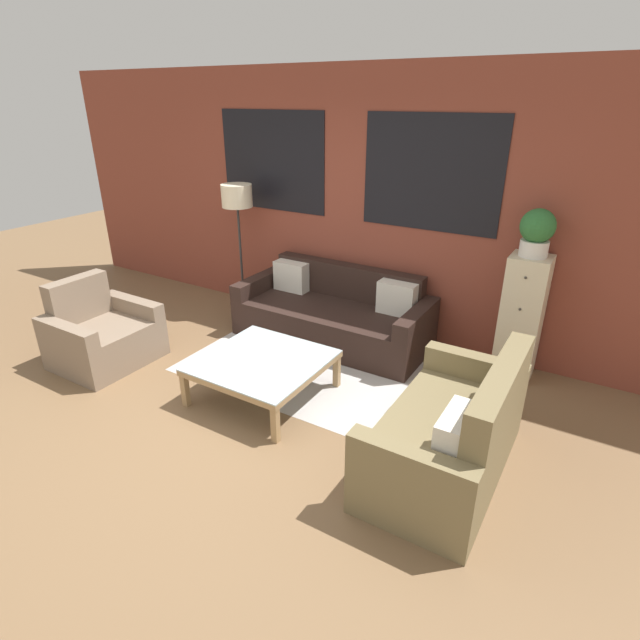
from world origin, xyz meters
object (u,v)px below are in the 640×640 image
at_px(couch_dark, 334,316).
at_px(potted_plant, 537,231).
at_px(armchair_corner, 102,336).
at_px(drawer_cabinet, 521,318).
at_px(floor_lamp, 237,203).
at_px(coffee_table, 263,364).
at_px(settee_vintage, 451,436).

bearing_deg(couch_dark, potted_plant, 7.26).
height_order(armchair_corner, drawer_cabinet, drawer_cabinet).
distance_m(floor_lamp, potted_plant, 3.23).
distance_m(armchair_corner, coffee_table, 1.81).
bearing_deg(armchair_corner, potted_plant, 27.57).
xyz_separation_m(coffee_table, potted_plant, (1.84, 1.57, 1.09)).
distance_m(settee_vintage, potted_plant, 2.02).
height_order(couch_dark, potted_plant, potted_plant).
bearing_deg(couch_dark, floor_lamp, 176.34).
relative_size(settee_vintage, coffee_table, 1.43).
bearing_deg(settee_vintage, floor_lamp, 153.86).
distance_m(settee_vintage, coffee_table, 1.75).
height_order(settee_vintage, potted_plant, potted_plant).
relative_size(coffee_table, drawer_cabinet, 0.87).
distance_m(coffee_table, floor_lamp, 2.24).
distance_m(armchair_corner, potted_plant, 4.24).
bearing_deg(potted_plant, couch_dark, -172.74).
bearing_deg(coffee_table, armchair_corner, -169.96).
xyz_separation_m(couch_dark, potted_plant, (1.88, 0.24, 1.14)).
relative_size(armchair_corner, coffee_table, 0.87).
xyz_separation_m(floor_lamp, potted_plant, (3.23, 0.15, 0.06)).
bearing_deg(drawer_cabinet, couch_dark, -172.74).
xyz_separation_m(settee_vintage, drawer_cabinet, (0.09, 1.69, 0.29)).
bearing_deg(couch_dark, coffee_table, -88.28).
height_order(floor_lamp, potted_plant, potted_plant).
height_order(armchair_corner, potted_plant, potted_plant).
bearing_deg(couch_dark, drawer_cabinet, 7.26).
distance_m(couch_dark, potted_plant, 2.21).
distance_m(settee_vintage, floor_lamp, 3.65).
height_order(armchair_corner, floor_lamp, floor_lamp).
bearing_deg(potted_plant, drawer_cabinet, -90.00).
bearing_deg(floor_lamp, armchair_corner, -102.84).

